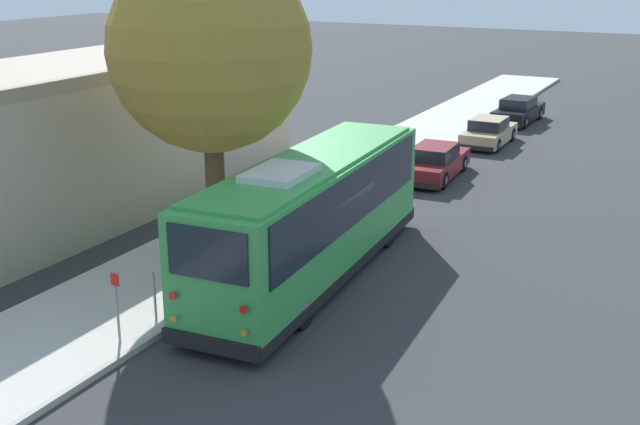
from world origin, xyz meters
TOP-DOWN VIEW (x-y plane):
  - ground_plane at (0.00, 0.00)m, footprint 160.00×160.00m
  - sidewalk_slab at (0.00, 3.59)m, footprint 80.00×3.97m
  - curb_strip at (0.00, 1.54)m, footprint 80.00×0.14m
  - shuttle_bus at (-0.23, 0.09)m, footprint 10.90×3.24m
  - parked_sedan_maroon at (11.10, 0.59)m, footprint 4.68×1.92m
  - parked_sedan_tan at (17.79, 0.32)m, footprint 4.16×1.76m
  - parked_sedan_black at (23.63, 0.39)m, footprint 4.67×1.86m
  - street_tree at (-0.12, 3.14)m, footprint 5.49×5.49m
  - sign_post_near at (-5.88, 1.97)m, footprint 0.06×0.22m
  - sign_post_far at (-4.60, 1.97)m, footprint 0.06×0.06m
  - building_backdrop at (-0.72, 11.04)m, footprint 23.43×7.96m

SIDE VIEW (x-z plane):
  - ground_plane at x=0.00m, z-range 0.00..0.00m
  - sidewalk_slab at x=0.00m, z-range 0.00..0.15m
  - curb_strip at x=0.00m, z-range 0.00..0.15m
  - parked_sedan_tan at x=17.79m, z-range -0.05..1.22m
  - parked_sedan_maroon at x=11.10m, z-range -0.04..1.28m
  - parked_sedan_black at x=23.63m, z-range -0.04..1.28m
  - sign_post_far at x=-4.60m, z-range 0.15..1.35m
  - sign_post_near at x=-5.88m, z-range 0.17..1.82m
  - shuttle_bus at x=-0.23m, z-range 0.12..3.61m
  - building_backdrop at x=-0.72m, z-range -0.19..4.91m
  - street_tree at x=-0.12m, z-range 1.64..11.03m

